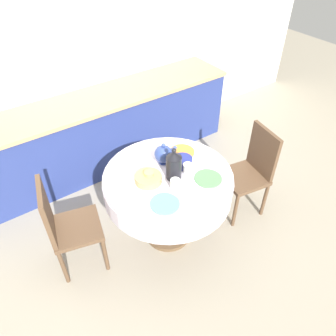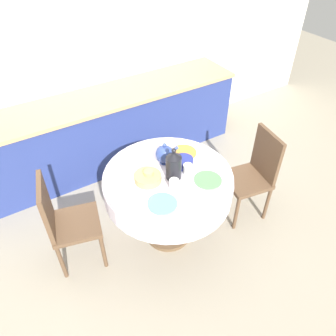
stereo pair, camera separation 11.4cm
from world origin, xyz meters
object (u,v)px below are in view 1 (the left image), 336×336
object	(u,v)px
coffee_carafe	(174,165)
chair_right	(65,224)
teapot	(164,154)
chair_left	(251,169)

from	to	relation	value
coffee_carafe	chair_right	bearing A→B (deg)	163.70
teapot	chair_left	bearing A→B (deg)	-21.02
chair_left	coffee_carafe	size ratio (longest dim) A/B	3.18
teapot	coffee_carafe	bearing A→B (deg)	-100.88
chair_right	coffee_carafe	bearing A→B (deg)	87.80
chair_left	chair_right	world-z (taller)	same
chair_left	chair_right	xyz separation A→B (m)	(-1.76, 0.37, 0.00)
chair_left	teapot	size ratio (longest dim) A/B	4.35
coffee_carafe	chair_left	bearing A→B (deg)	-7.22
chair_left	coffee_carafe	distance (m)	0.95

